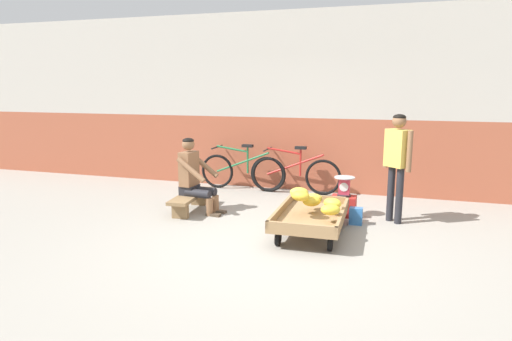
# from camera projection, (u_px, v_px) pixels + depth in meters

# --- Properties ---
(ground_plane) EXTENTS (80.00, 80.00, 0.00)m
(ground_plane) POSITION_uv_depth(u_px,v_px,m) (271.00, 248.00, 5.33)
(ground_plane) COLOR gray
(back_wall) EXTENTS (16.00, 0.30, 3.23)m
(back_wall) POSITION_uv_depth(u_px,v_px,m) (319.00, 102.00, 8.06)
(back_wall) COLOR #A35138
(back_wall) RESTS_ON ground
(banana_cart) EXTENTS (0.87, 1.45, 0.36)m
(banana_cart) POSITION_uv_depth(u_px,v_px,m) (311.00, 217.00, 5.77)
(banana_cart) COLOR #99754C
(banana_cart) RESTS_ON ground
(banana_pile) EXTENTS (0.71, 0.74, 0.27)m
(banana_pile) POSITION_uv_depth(u_px,v_px,m) (314.00, 200.00, 5.71)
(banana_pile) COLOR gold
(banana_pile) RESTS_ON banana_cart
(low_bench) EXTENTS (0.38, 1.12, 0.27)m
(low_bench) POSITION_uv_depth(u_px,v_px,m) (190.00, 199.00, 6.87)
(low_bench) COLOR olive
(low_bench) RESTS_ON ground
(vendor_seated) EXTENTS (0.71, 0.52, 1.14)m
(vendor_seated) POSITION_uv_depth(u_px,v_px,m) (194.00, 176.00, 6.77)
(vendor_seated) COLOR brown
(vendor_seated) RESTS_ON ground
(plastic_crate) EXTENTS (0.36, 0.28, 0.30)m
(plastic_crate) POSITION_uv_depth(u_px,v_px,m) (344.00, 206.00, 6.63)
(plastic_crate) COLOR red
(plastic_crate) RESTS_ON ground
(weighing_scale) EXTENTS (0.30, 0.30, 0.29)m
(weighing_scale) POSITION_uv_depth(u_px,v_px,m) (344.00, 186.00, 6.58)
(weighing_scale) COLOR #28282D
(weighing_scale) RESTS_ON plastic_crate
(bicycle_near_left) EXTENTS (1.66, 0.48, 0.86)m
(bicycle_near_left) POSITION_uv_depth(u_px,v_px,m) (242.00, 171.00, 8.27)
(bicycle_near_left) COLOR black
(bicycle_near_left) RESTS_ON ground
(bicycle_far_left) EXTENTS (1.66, 0.48, 0.86)m
(bicycle_far_left) POSITION_uv_depth(u_px,v_px,m) (295.00, 174.00, 8.01)
(bicycle_far_left) COLOR black
(bicycle_far_left) RESTS_ON ground
(customer_adult) EXTENTS (0.38, 0.36, 1.53)m
(customer_adult) POSITION_uv_depth(u_px,v_px,m) (397.00, 156.00, 6.19)
(customer_adult) COLOR #232328
(customer_adult) RESTS_ON ground
(shopping_bag) EXTENTS (0.18, 0.12, 0.24)m
(shopping_bag) POSITION_uv_depth(u_px,v_px,m) (356.00, 216.00, 6.23)
(shopping_bag) COLOR #3370B7
(shopping_bag) RESTS_ON ground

